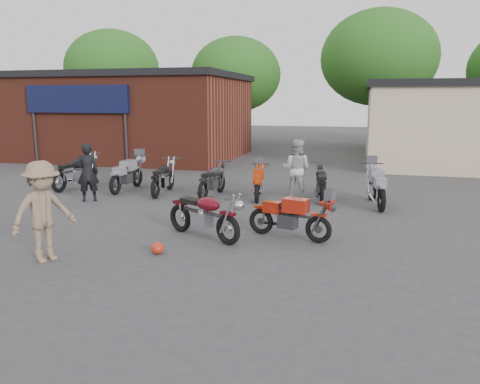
% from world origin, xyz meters
% --- Properties ---
extents(ground, '(90.00, 90.00, 0.00)m').
position_xyz_m(ground, '(0.00, 0.00, 0.00)').
color(ground, '#38383B').
extents(brick_building, '(12.00, 8.00, 4.00)m').
position_xyz_m(brick_building, '(-9.00, 14.00, 2.00)').
color(brick_building, maroon).
rests_on(brick_building, ground).
extents(tree_0, '(6.56, 6.56, 8.20)m').
position_xyz_m(tree_0, '(-14.00, 22.00, 4.10)').
color(tree_0, '#225717').
rests_on(tree_0, ground).
extents(tree_1, '(5.92, 5.92, 7.40)m').
position_xyz_m(tree_1, '(-5.00, 22.00, 3.70)').
color(tree_1, '#225717').
rests_on(tree_1, ground).
extents(tree_2, '(7.04, 7.04, 8.80)m').
position_xyz_m(tree_2, '(4.00, 22.00, 4.40)').
color(tree_2, '#225717').
rests_on(tree_2, ground).
extents(vintage_motorcycle, '(2.14, 1.54, 1.19)m').
position_xyz_m(vintage_motorcycle, '(-0.00, 0.73, 0.60)').
color(vintage_motorcycle, '#5A0B14').
rests_on(vintage_motorcycle, ground).
extents(sportbike, '(1.97, 1.09, 1.08)m').
position_xyz_m(sportbike, '(1.82, 1.19, 0.54)').
color(sportbike, red).
rests_on(sportbike, ground).
extents(helmet, '(0.28, 0.28, 0.24)m').
position_xyz_m(helmet, '(-0.56, -0.49, 0.12)').
color(helmet, '#B72913').
rests_on(helmet, ground).
extents(person_dark, '(0.76, 0.69, 1.73)m').
position_xyz_m(person_dark, '(-4.57, 3.49, 0.87)').
color(person_dark, black).
rests_on(person_dark, ground).
extents(person_light, '(0.99, 0.83, 1.82)m').
position_xyz_m(person_light, '(1.35, 5.45, 0.91)').
color(person_light, '#B4B6B1').
rests_on(person_light, ground).
extents(person_tan, '(1.17, 1.41, 1.89)m').
position_xyz_m(person_tan, '(-2.41, -1.37, 0.95)').
color(person_tan, '#836B51').
rests_on(person_tan, ground).
extents(row_bike_0, '(0.93, 2.21, 1.24)m').
position_xyz_m(row_bike_0, '(-6.15, 5.23, 0.62)').
color(row_bike_0, black).
rests_on(row_bike_0, ground).
extents(row_bike_1, '(0.69, 2.06, 1.19)m').
position_xyz_m(row_bike_1, '(-4.26, 5.30, 0.60)').
color(row_bike_1, '#8F939C').
rests_on(row_bike_1, ground).
extents(row_bike_2, '(0.85, 2.07, 1.17)m').
position_xyz_m(row_bike_2, '(-2.86, 5.07, 0.58)').
color(row_bike_2, black).
rests_on(row_bike_2, ground).
extents(row_bike_3, '(0.80, 2.00, 1.14)m').
position_xyz_m(row_bike_3, '(-1.21, 5.07, 0.57)').
color(row_bike_3, black).
rests_on(row_bike_3, ground).
extents(row_bike_4, '(0.89, 1.92, 1.07)m').
position_xyz_m(row_bike_4, '(0.23, 5.16, 0.54)').
color(row_bike_4, '#C03810').
rests_on(row_bike_4, ground).
extents(row_bike_5, '(0.91, 2.03, 1.14)m').
position_xyz_m(row_bike_5, '(2.10, 5.48, 0.57)').
color(row_bike_5, black).
rests_on(row_bike_5, ground).
extents(row_bike_6, '(1.02, 2.20, 1.23)m').
position_xyz_m(row_bike_6, '(3.69, 5.02, 0.61)').
color(row_bike_6, gray).
rests_on(row_bike_6, ground).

